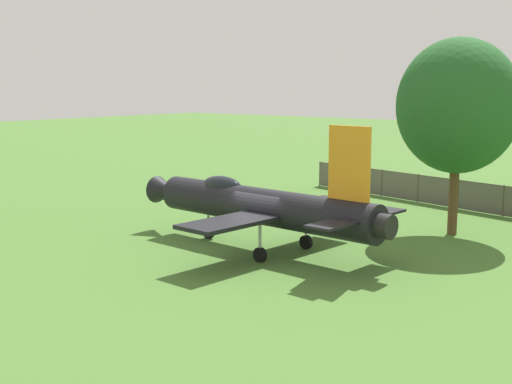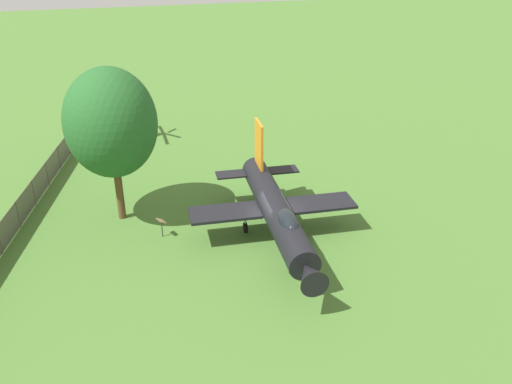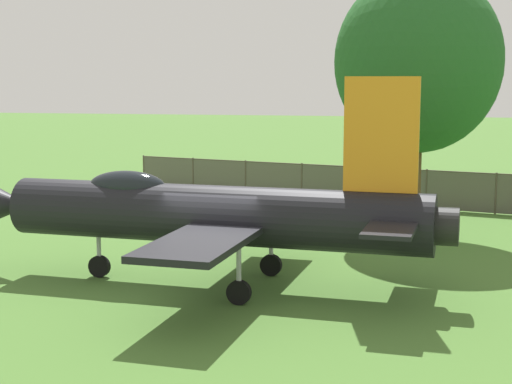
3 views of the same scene
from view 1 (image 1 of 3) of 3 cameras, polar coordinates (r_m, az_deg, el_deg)
name	(u,v)px [view 1 (image 1 of 3)]	position (r m, az deg, el deg)	size (l,w,h in m)	color
ground_plane	(264,251)	(28.70, 0.64, -4.98)	(200.00, 200.00, 0.00)	#47722D
display_jet	(258,204)	(28.52, 0.14, -1.06)	(13.21, 9.41, 5.45)	black
shade_tree	(458,106)	(32.42, 16.62, 6.94)	(5.66, 5.15, 9.09)	brown
perimeter_fence	(503,200)	(38.20, 20.12, -0.63)	(27.49, 6.53, 1.69)	#4C4238
info_plaque	(376,215)	(32.38, 10.09, -1.95)	(0.70, 0.58, 1.14)	#333333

